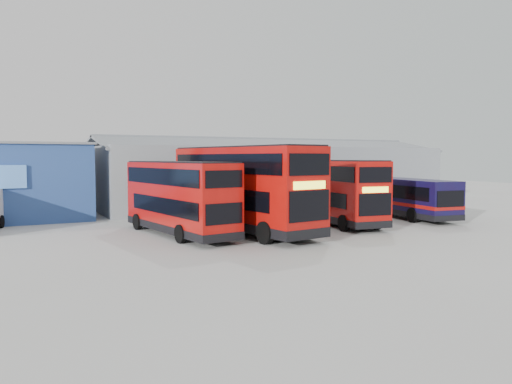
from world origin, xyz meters
The scene contains 6 objects.
ground_plane centered at (0.00, 0.00, 0.00)m, with size 120.00×120.00×0.00m, color #A7A7A2.
maintenance_shed centered at (8.00, 20.00, 2.60)m, with size 30.50×12.00×5.89m.
double_decker_left centered at (-5.04, 6.11, 1.96)m, with size 3.41×9.51×3.94m.
double_decker_centre centered at (-1.54, 5.55, 2.37)m, with size 4.16×11.49×4.76m.
double_decker_right centered at (5.10, 6.23, 1.99)m, with size 3.49×9.65×4.00m.
single_decker_blue centered at (11.33, 6.79, 1.33)m, with size 3.69×10.12×2.69m.
Camera 1 is at (-13.59, -19.24, 4.17)m, focal length 35.00 mm.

